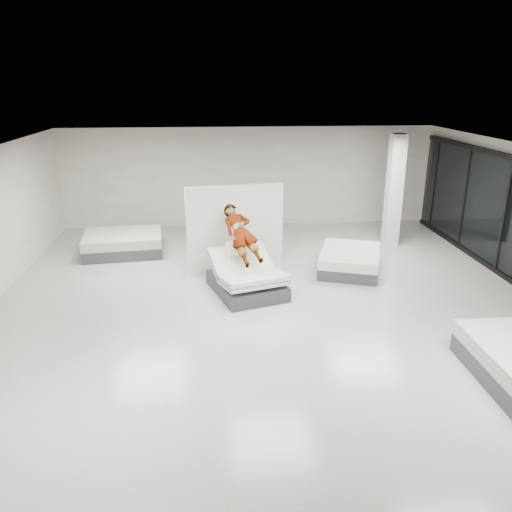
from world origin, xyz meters
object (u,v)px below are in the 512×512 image
object	(u,v)px
flat_bed_left_far	(123,244)
divider_panel	(236,229)
flat_bed_right_far	(350,260)
column	(394,191)
hero_bed	(246,279)
person	(241,241)
remote	(256,253)

from	to	relation	value
flat_bed_left_far	divider_panel	bearing A→B (deg)	-27.94
flat_bed_right_far	flat_bed_left_far	distance (m)	6.23
flat_bed_left_far	column	distance (m)	7.82
flat_bed_right_far	hero_bed	bearing A→B (deg)	-156.56
hero_bed	divider_panel	bearing A→B (deg)	97.11
person	remote	world-z (taller)	person
remote	flat_bed_right_far	world-z (taller)	remote
remote	person	bearing A→B (deg)	122.15
divider_panel	person	bearing A→B (deg)	-96.85
flat_bed_left_far	hero_bed	bearing A→B (deg)	-42.93
person	flat_bed_right_far	size ratio (longest dim) A/B	0.76
divider_panel	column	xyz separation A→B (m)	(4.64, 1.81, 0.50)
flat_bed_right_far	column	size ratio (longest dim) A/B	0.71
person	remote	size ratio (longest dim) A/B	12.22
divider_panel	flat_bed_right_far	xyz separation A→B (m)	(2.89, -0.21, -0.84)
column	flat_bed_left_far	bearing A→B (deg)	-178.63
remote	divider_panel	world-z (taller)	divider_panel
hero_bed	column	world-z (taller)	column
person	remote	xyz separation A→B (m)	(0.32, -0.27, -0.21)
divider_panel	flat_bed_right_far	bearing A→B (deg)	-15.19
remote	divider_panel	size ratio (longest dim) A/B	0.06
flat_bed_right_far	flat_bed_left_far	bearing A→B (deg)	162.86
hero_bed	divider_panel	xyz separation A→B (m)	(-0.17, 1.39, 0.77)
hero_bed	flat_bed_left_far	world-z (taller)	hero_bed
person	divider_panel	distance (m)	1.10
hero_bed	remote	world-z (taller)	hero_bed
flat_bed_right_far	flat_bed_left_far	xyz separation A→B (m)	(-5.95, 1.84, 0.03)
person	flat_bed_left_far	world-z (taller)	person
flat_bed_left_far	person	bearing A→B (deg)	-40.83
person	flat_bed_left_far	bearing A→B (deg)	121.66
hero_bed	divider_panel	distance (m)	1.60
hero_bed	column	size ratio (longest dim) A/B	0.67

